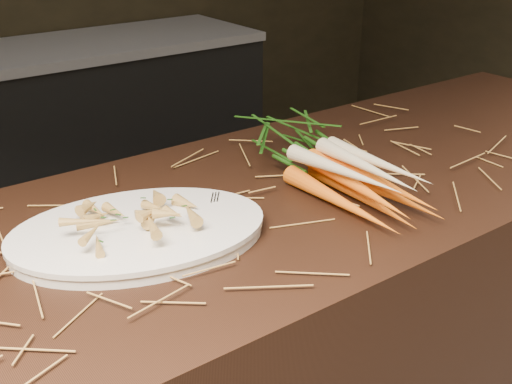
% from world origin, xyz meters
% --- Properties ---
extents(main_counter, '(2.40, 0.70, 0.90)m').
position_xyz_m(main_counter, '(0.00, 0.30, 0.45)').
color(main_counter, black).
rests_on(main_counter, ground).
extents(back_counter, '(1.82, 0.62, 0.84)m').
position_xyz_m(back_counter, '(0.30, 2.18, 0.42)').
color(back_counter, black).
rests_on(back_counter, ground).
extents(straw_bedding, '(1.40, 0.60, 0.02)m').
position_xyz_m(straw_bedding, '(0.00, 0.30, 0.91)').
color(straw_bedding, '#A4763A').
rests_on(straw_bedding, main_counter).
extents(root_veg_bunch, '(0.21, 0.57, 0.10)m').
position_xyz_m(root_veg_bunch, '(0.16, 0.32, 0.95)').
color(root_veg_bunch, orange).
rests_on(root_veg_bunch, main_counter).
extents(serving_platter, '(0.50, 0.40, 0.02)m').
position_xyz_m(serving_platter, '(-0.26, 0.29, 0.91)').
color(serving_platter, white).
rests_on(serving_platter, main_counter).
extents(roasted_veg_heap, '(0.25, 0.21, 0.05)m').
position_xyz_m(roasted_veg_heap, '(-0.26, 0.29, 0.95)').
color(roasted_veg_heap, '#A07439').
rests_on(roasted_veg_heap, serving_platter).
extents(serving_fork, '(0.11, 0.14, 0.00)m').
position_xyz_m(serving_fork, '(-0.12, 0.23, 0.93)').
color(serving_fork, silver).
rests_on(serving_fork, serving_platter).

